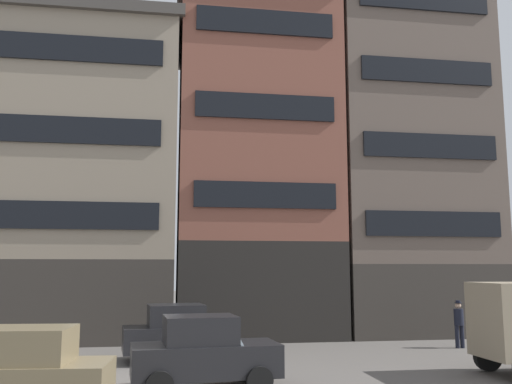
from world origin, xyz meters
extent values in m
plane|color=#605B56|center=(0.00, 0.00, 0.00)|extent=(120.00, 120.00, 0.00)
cube|color=#38332D|center=(-2.63, 10.19, 1.69)|extent=(8.09, 6.22, 3.37)
cube|color=gray|center=(-2.63, 10.19, 8.55)|extent=(8.09, 6.22, 10.34)
cube|color=#47423D|center=(-2.63, 10.19, 13.97)|extent=(8.59, 6.72, 0.50)
cube|color=black|center=(-2.63, 7.02, 5.10)|extent=(6.80, 0.12, 1.10)
cube|color=black|center=(-2.63, 7.02, 8.55)|extent=(6.80, 0.12, 1.10)
cube|color=black|center=(-2.63, 7.02, 11.99)|extent=(6.80, 0.12, 1.10)
cube|color=black|center=(5.16, 10.19, 2.08)|extent=(7.19, 6.22, 4.15)
cube|color=brown|center=(5.16, 10.19, 9.89)|extent=(7.19, 6.22, 11.48)
cube|color=#47423D|center=(5.16, 10.19, 15.88)|extent=(7.69, 6.72, 0.50)
cube|color=black|center=(5.16, 7.02, 6.06)|extent=(6.04, 0.12, 1.10)
cube|color=black|center=(5.16, 7.02, 9.89)|extent=(6.04, 0.12, 1.10)
cube|color=black|center=(5.16, 7.02, 13.72)|extent=(6.04, 0.12, 1.10)
cube|color=#38332D|center=(12.63, 10.19, 1.60)|extent=(7.44, 6.22, 3.20)
cube|color=#66564C|center=(12.63, 10.19, 10.17)|extent=(7.44, 6.22, 13.93)
cube|color=black|center=(12.63, 7.02, 4.94)|extent=(6.25, 0.12, 1.10)
cube|color=black|center=(12.63, 7.02, 8.43)|extent=(6.25, 0.12, 1.10)
cube|color=black|center=(12.63, 7.02, 11.91)|extent=(6.25, 0.12, 1.10)
cylinder|color=black|center=(10.66, 0.18, 0.42)|extent=(0.84, 0.22, 0.84)
cube|color=black|center=(1.62, 3.40, 0.73)|extent=(3.86, 2.02, 0.80)
cube|color=black|center=(1.47, 3.38, 1.48)|extent=(1.95, 1.64, 0.70)
cube|color=silver|center=(2.32, 3.48, 1.35)|extent=(0.48, 1.34, 0.56)
cylinder|color=black|center=(2.72, 4.37, 0.33)|extent=(0.68, 0.25, 0.66)
cylinder|color=black|center=(2.91, 2.70, 0.33)|extent=(0.68, 0.25, 0.66)
cylinder|color=black|center=(0.33, 4.09, 0.33)|extent=(0.68, 0.25, 0.66)
cylinder|color=black|center=(0.53, 2.42, 0.33)|extent=(0.68, 0.25, 0.66)
cube|color=#7A6B4C|center=(-1.78, -3.27, 0.73)|extent=(3.82, 1.89, 0.80)
cube|color=#7A6B4C|center=(-1.63, -3.29, 1.48)|extent=(1.91, 1.58, 0.70)
cube|color=black|center=(2.18, -1.03, 0.73)|extent=(3.83, 1.94, 0.80)
cube|color=black|center=(2.03, -1.05, 1.48)|extent=(1.93, 1.60, 0.70)
cube|color=silver|center=(2.88, -0.97, 1.35)|extent=(0.46, 1.34, 0.56)
cylinder|color=black|center=(3.30, -0.08, 0.33)|extent=(0.67, 0.24, 0.66)
cylinder|color=black|center=(3.46, -1.76, 0.33)|extent=(0.67, 0.24, 0.66)
cylinder|color=black|center=(0.91, -0.31, 0.33)|extent=(0.67, 0.24, 0.66)
cylinder|color=black|center=(12.18, 4.70, 0.42)|extent=(0.16, 0.16, 0.85)
cylinder|color=black|center=(12.38, 4.70, 0.42)|extent=(0.16, 0.16, 0.85)
cylinder|color=black|center=(12.28, 4.70, 1.16)|extent=(0.45, 0.45, 0.62)
sphere|color=tan|center=(12.28, 4.70, 1.60)|extent=(0.22, 0.22, 0.22)
cylinder|color=black|center=(12.28, 4.70, 1.70)|extent=(0.28, 0.28, 0.02)
cylinder|color=black|center=(12.28, 4.70, 1.75)|extent=(0.18, 0.18, 0.09)
camera|label=1|loc=(1.24, -15.37, 3.04)|focal=38.45mm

